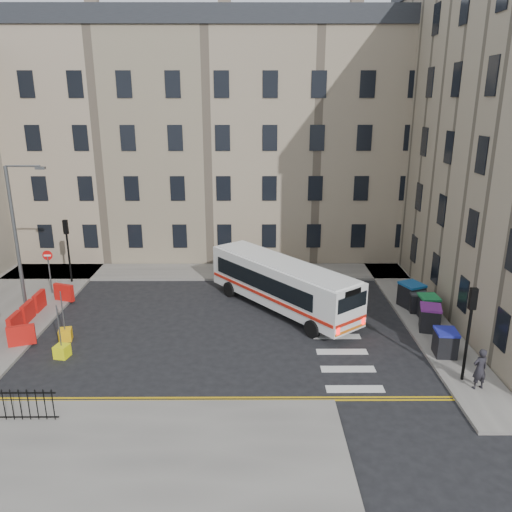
{
  "coord_description": "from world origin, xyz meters",
  "views": [
    {
      "loc": [
        -0.17,
        -23.97,
        11.35
      ],
      "look_at": [
        -0.05,
        2.87,
        3.0
      ],
      "focal_mm": 35.0,
      "sensor_mm": 36.0,
      "label": 1
    }
  ],
  "objects_px": {
    "pedestrian": "(480,369)",
    "wheelie_bin_b": "(430,318)",
    "wheelie_bin_e": "(411,295)",
    "bollard_chevron": "(62,351)",
    "streetlamp": "(16,237)",
    "bus": "(282,283)",
    "wheelie_bin_d": "(417,301)",
    "wheelie_bin_a": "(445,343)",
    "wheelie_bin_c": "(428,307)",
    "bollard_yellow": "(65,335)"
  },
  "relations": [
    {
      "from": "streetlamp",
      "to": "bus",
      "type": "xyz_separation_m",
      "value": [
        14.39,
        0.27,
        -2.73
      ]
    },
    {
      "from": "wheelie_bin_b",
      "to": "pedestrian",
      "type": "bearing_deg",
      "value": -72.9
    },
    {
      "from": "wheelie_bin_b",
      "to": "pedestrian",
      "type": "xyz_separation_m",
      "value": [
        0.15,
        -5.46,
        0.23
      ]
    },
    {
      "from": "wheelie_bin_a",
      "to": "bollard_chevron",
      "type": "bearing_deg",
      "value": -175.42
    },
    {
      "from": "streetlamp",
      "to": "bollard_yellow",
      "type": "distance_m",
      "value": 6.39
    },
    {
      "from": "bus",
      "to": "wheelie_bin_d",
      "type": "height_order",
      "value": "bus"
    },
    {
      "from": "wheelie_bin_a",
      "to": "bollard_chevron",
      "type": "xyz_separation_m",
      "value": [
        -17.67,
        0.12,
        -0.47
      ]
    },
    {
      "from": "wheelie_bin_a",
      "to": "wheelie_bin_b",
      "type": "relative_size",
      "value": 0.87
    },
    {
      "from": "wheelie_bin_a",
      "to": "wheelie_bin_b",
      "type": "distance_m",
      "value": 2.64
    },
    {
      "from": "streetlamp",
      "to": "bollard_chevron",
      "type": "xyz_separation_m",
      "value": [
        3.95,
        -5.24,
        -4.04
      ]
    },
    {
      "from": "wheelie_bin_a",
      "to": "wheelie_bin_c",
      "type": "distance_m",
      "value": 4.2
    },
    {
      "from": "wheelie_bin_c",
      "to": "wheelie_bin_d",
      "type": "height_order",
      "value": "wheelie_bin_c"
    },
    {
      "from": "wheelie_bin_b",
      "to": "wheelie_bin_d",
      "type": "bearing_deg",
      "value": 102.83
    },
    {
      "from": "wheelie_bin_c",
      "to": "wheelie_bin_e",
      "type": "relative_size",
      "value": 0.78
    },
    {
      "from": "streetlamp",
      "to": "pedestrian",
      "type": "relative_size",
      "value": 4.61
    },
    {
      "from": "wheelie_bin_a",
      "to": "streetlamp",
      "type": "bearing_deg",
      "value": 171.03
    },
    {
      "from": "wheelie_bin_c",
      "to": "bus",
      "type": "bearing_deg",
      "value": 168.06
    },
    {
      "from": "bus",
      "to": "wheelie_bin_b",
      "type": "xyz_separation_m",
      "value": [
        7.41,
        -3.0,
        -0.81
      ]
    },
    {
      "from": "wheelie_bin_b",
      "to": "wheelie_bin_e",
      "type": "distance_m",
      "value": 3.04
    },
    {
      "from": "streetlamp",
      "to": "bollard_chevron",
      "type": "relative_size",
      "value": 13.57
    },
    {
      "from": "wheelie_bin_c",
      "to": "bollard_chevron",
      "type": "height_order",
      "value": "wheelie_bin_c"
    },
    {
      "from": "wheelie_bin_b",
      "to": "bollard_chevron",
      "type": "xyz_separation_m",
      "value": [
        -17.85,
        -2.52,
        -0.5
      ]
    },
    {
      "from": "bollard_yellow",
      "to": "bus",
      "type": "bearing_deg",
      "value": 19.2
    },
    {
      "from": "pedestrian",
      "to": "bollard_yellow",
      "type": "distance_m",
      "value": 19.05
    },
    {
      "from": "wheelie_bin_b",
      "to": "streetlamp",
      "type": "bearing_deg",
      "value": -171.55
    },
    {
      "from": "streetlamp",
      "to": "bollard_chevron",
      "type": "height_order",
      "value": "streetlamp"
    },
    {
      "from": "bus",
      "to": "streetlamp",
      "type": "bearing_deg",
      "value": 142.55
    },
    {
      "from": "pedestrian",
      "to": "bollard_yellow",
      "type": "height_order",
      "value": "pedestrian"
    },
    {
      "from": "wheelie_bin_c",
      "to": "wheelie_bin_d",
      "type": "distance_m",
      "value": 0.95
    },
    {
      "from": "wheelie_bin_a",
      "to": "bollard_chevron",
      "type": "height_order",
      "value": "wheelie_bin_a"
    },
    {
      "from": "wheelie_bin_e",
      "to": "bollard_chevron",
      "type": "relative_size",
      "value": 2.65
    },
    {
      "from": "wheelie_bin_d",
      "to": "bollard_chevron",
      "type": "distance_m",
      "value": 18.63
    },
    {
      "from": "bus",
      "to": "bollard_yellow",
      "type": "relative_size",
      "value": 15.71
    },
    {
      "from": "bollard_chevron",
      "to": "streetlamp",
      "type": "bearing_deg",
      "value": 126.99
    },
    {
      "from": "bollard_chevron",
      "to": "wheelie_bin_a",
      "type": "bearing_deg",
      "value": -0.39
    },
    {
      "from": "wheelie_bin_a",
      "to": "bollard_yellow",
      "type": "relative_size",
      "value": 2.03
    },
    {
      "from": "wheelie_bin_c",
      "to": "bollard_chevron",
      "type": "bearing_deg",
      "value": -168.77
    },
    {
      "from": "wheelie_bin_d",
      "to": "bollard_chevron",
      "type": "relative_size",
      "value": 1.92
    },
    {
      "from": "wheelie_bin_a",
      "to": "bollard_yellow",
      "type": "xyz_separation_m",
      "value": [
        -18.13,
        1.84,
        -0.47
      ]
    },
    {
      "from": "pedestrian",
      "to": "wheelie_bin_b",
      "type": "bearing_deg",
      "value": -102.09
    },
    {
      "from": "bus",
      "to": "wheelie_bin_d",
      "type": "distance_m",
      "value": 7.6
    },
    {
      "from": "wheelie_bin_a",
      "to": "wheelie_bin_c",
      "type": "xyz_separation_m",
      "value": [
        0.61,
        4.15,
        0.01
      ]
    },
    {
      "from": "pedestrian",
      "to": "streetlamp",
      "type": "bearing_deg",
      "value": -34.08
    },
    {
      "from": "streetlamp",
      "to": "bus",
      "type": "relative_size",
      "value": 0.86
    },
    {
      "from": "wheelie_bin_e",
      "to": "wheelie_bin_b",
      "type": "bearing_deg",
      "value": -112.88
    },
    {
      "from": "bus",
      "to": "wheelie_bin_e",
      "type": "height_order",
      "value": "bus"
    },
    {
      "from": "pedestrian",
      "to": "bollard_chevron",
      "type": "bearing_deg",
      "value": -22.91
    },
    {
      "from": "streetlamp",
      "to": "bollard_yellow",
      "type": "bearing_deg",
      "value": -45.29
    },
    {
      "from": "wheelie_bin_a",
      "to": "wheelie_bin_c",
      "type": "bearing_deg",
      "value": 86.63
    },
    {
      "from": "wheelie_bin_e",
      "to": "bollard_chevron",
      "type": "height_order",
      "value": "wheelie_bin_e"
    }
  ]
}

